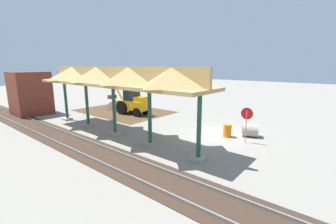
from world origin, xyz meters
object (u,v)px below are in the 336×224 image
object	(u,v)px
stop_sign	(247,118)
concrete_pipe	(250,130)
backhoe	(132,102)
brick_utility_building	(30,93)
traffic_barrel	(227,131)

from	to	relation	value
stop_sign	concrete_pipe	bearing A→B (deg)	-81.59
backhoe	concrete_pipe	world-z (taller)	backhoe
stop_sign	concrete_pipe	size ratio (longest dim) A/B	1.81
backhoe	concrete_pipe	size ratio (longest dim) A/B	4.01
stop_sign	brick_utility_building	world-z (taller)	brick_utility_building
backhoe	concrete_pipe	distance (m)	12.10
stop_sign	backhoe	xyz separation A→B (m)	(12.29, -1.21, -0.40)
concrete_pipe	stop_sign	bearing A→B (deg)	98.41
backhoe	brick_utility_building	distance (m)	10.41
stop_sign	concrete_pipe	distance (m)	1.94
concrete_pipe	traffic_barrel	bearing A→B (deg)	41.56
stop_sign	concrete_pipe	xyz separation A→B (m)	(0.22, -1.49, -1.22)
brick_utility_building	backhoe	bearing A→B (deg)	-140.73
backhoe	traffic_barrel	world-z (taller)	backhoe
concrete_pipe	traffic_barrel	size ratio (longest dim) A/B	1.42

